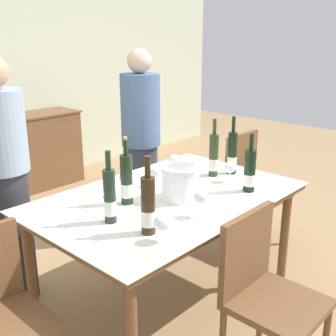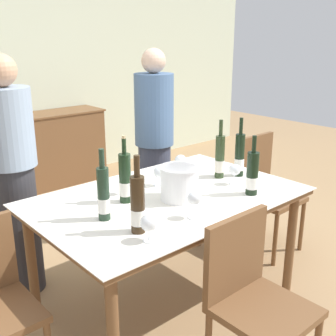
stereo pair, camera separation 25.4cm
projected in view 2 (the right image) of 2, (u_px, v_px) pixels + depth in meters
The scene contains 20 objects.
ground_plane at pixel (168, 302), 2.83m from camera, with size 12.00×12.00×0.00m, color #A37F56.
sideboard_cabinet at pixel (45, 150), 4.88m from camera, with size 1.42×0.46×0.86m.
dining_table at pixel (168, 206), 2.62m from camera, with size 1.64×1.07×0.77m.
ice_bucket at pixel (179, 182), 2.51m from camera, with size 0.24×0.24×0.21m.
wine_bottle_0 at pixel (252, 174), 2.58m from camera, with size 0.08×0.08×0.37m.
wine_bottle_1 at pixel (240, 156), 2.92m from camera, with size 0.07×0.07×0.41m.
wine_bottle_2 at pixel (220, 158), 2.88m from camera, with size 0.06×0.06×0.41m.
wine_bottle_3 at pixel (103, 195), 2.23m from camera, with size 0.07×0.07×0.39m.
wine_bottle_4 at pixel (125, 179), 2.46m from camera, with size 0.07×0.07×0.40m.
wine_bottle_5 at pixel (138, 206), 2.08m from camera, with size 0.07×0.07×0.40m.
wine_glass_0 at pixel (181, 161), 2.97m from camera, with size 0.09×0.09×0.14m.
wine_glass_1 at pixel (194, 200), 2.25m from camera, with size 0.07×0.07×0.15m.
wine_glass_2 at pixel (159, 173), 2.74m from camera, with size 0.08×0.08×0.13m.
wine_glass_3 at pixel (149, 224), 2.00m from camera, with size 0.08×0.08×0.14m.
wine_glass_4 at pixel (126, 178), 2.59m from camera, with size 0.07×0.07×0.15m.
wine_glass_5 at pixel (235, 170), 2.77m from camera, with size 0.08×0.08×0.14m.
chair_right_end at pixel (263, 186), 3.43m from camera, with size 0.42×0.42×0.94m.
chair_near_front at pixel (252, 293), 2.03m from camera, with size 0.42×0.42×0.89m.
person_host at pixel (13, 180), 2.75m from camera, with size 0.33×0.33×1.61m.
person_guest_left at pixel (154, 145), 3.62m from camera, with size 0.33×0.33×1.61m.
Camera 2 is at (-1.60, -1.82, 1.72)m, focal length 45.00 mm.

